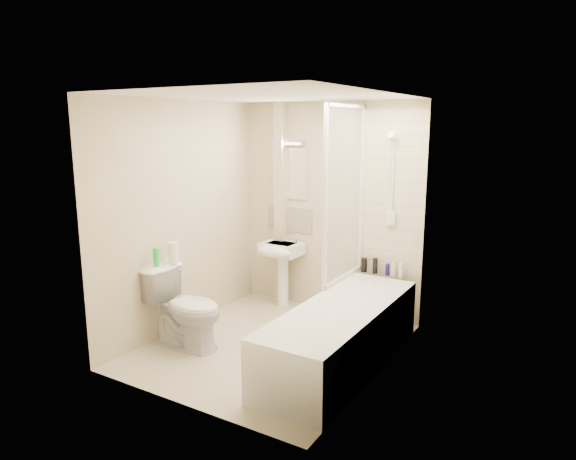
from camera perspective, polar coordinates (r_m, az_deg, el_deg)
The scene contains 24 objects.
floor at distance 5.19m, azimuth -1.94°, elevation -12.80°, with size 2.50×2.50×0.00m, color beige.
wall_back at distance 5.89m, azimuth 4.61°, elevation 2.36°, with size 2.20×0.02×2.40m, color beige.
wall_left at distance 5.48m, azimuth -11.72°, elevation 1.46°, with size 0.02×2.50×2.40m, color beige.
wall_right at distance 4.33m, azimuth 10.27°, elevation -1.18°, with size 0.02×2.50×2.40m, color beige.
ceiling at distance 4.73m, azimuth -2.15°, elevation 14.71°, with size 2.20×2.50×0.02m, color white.
tile_back at distance 5.55m, azimuth 11.55°, elevation 3.95°, with size 0.70×0.01×1.75m, color beige.
tile_right at distance 4.31m, azimuth 10.32°, elevation 1.80°, with size 0.01×2.10×1.75m, color beige.
pipe_boxing at distance 6.13m, azimuth -0.84°, elevation 2.77°, with size 0.12×0.12×2.40m, color beige.
splashback at distance 6.15m, azimuth 0.20°, elevation 1.20°, with size 0.60×0.01×0.30m, color beige.
mirror at distance 6.07m, azimuth 0.20°, elevation 6.30°, with size 0.46×0.01×0.60m, color white.
strip_light at distance 6.03m, azimuth 0.09°, elevation 9.78°, with size 0.42×0.07×0.07m, color silver.
bathtub at distance 4.75m, azimuth 5.93°, elevation -11.43°, with size 0.70×2.10×0.55m.
shower_screen at distance 5.28m, azimuth 6.36°, elevation 3.99°, with size 0.04×0.92×1.80m.
shower_fixture at distance 5.50m, azimuth 11.43°, elevation 5.14°, with size 0.10×0.16×0.99m.
pedestal_sink at distance 6.05m, azimuth -0.90°, elevation -2.94°, with size 0.46×0.44×0.89m.
bottle_black_a at distance 5.73m, azimuth 8.47°, elevation -3.85°, with size 0.07×0.07×0.15m, color black.
bottle_black_b at distance 5.69m, azimuth 9.66°, elevation -3.92°, with size 0.05×0.05×0.17m, color black.
bottle_blue at distance 5.64m, azimuth 11.00°, elevation -4.33°, with size 0.05×0.05×0.13m, color #131455.
bottle_cream at distance 5.62m, azimuth 11.61°, elevation -4.33°, with size 0.05×0.05×0.14m, color beige.
bottle_white_b at distance 5.60m, azimuth 12.43°, elevation -4.40°, with size 0.05×0.05×0.15m, color white.
toilet at distance 5.15m, azimuth -11.31°, elevation -8.44°, with size 0.79×0.46×0.80m, color white.
toilet_roll_lower at distance 5.24m, azimuth -12.62°, elevation -2.99°, with size 0.10×0.10×0.11m, color white.
toilet_roll_upper at distance 5.22m, azimuth -12.67°, elevation -1.88°, with size 0.11×0.11×0.10m, color white.
green_bottle at distance 5.13m, azimuth -14.44°, elevation -2.94°, with size 0.06×0.06×0.18m, color green.
Camera 1 is at (2.58, -3.96, 2.15)m, focal length 32.00 mm.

